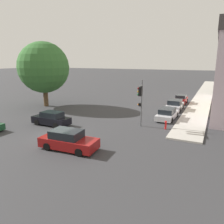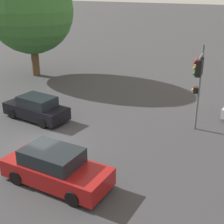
# 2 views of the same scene
# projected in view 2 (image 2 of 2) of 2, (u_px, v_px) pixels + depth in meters

# --- Properties ---
(ground_plane) EXTENTS (300.00, 300.00, 0.00)m
(ground_plane) POSITION_uv_depth(u_px,v_px,m) (44.00, 146.00, 16.60)
(ground_plane) COLOR #333335
(street_tree) EXTENTS (7.67, 7.67, 9.77)m
(street_tree) POSITION_uv_depth(u_px,v_px,m) (31.00, 10.00, 27.70)
(street_tree) COLOR #4C3823
(street_tree) RESTS_ON ground_plane
(traffic_signal) EXTENTS (0.79, 1.98, 5.01)m
(traffic_signal) POSITION_uv_depth(u_px,v_px,m) (199.00, 75.00, 16.82)
(traffic_signal) COLOR #515456
(traffic_signal) RESTS_ON ground_plane
(crossing_car_1) EXTENTS (4.36, 1.88, 1.53)m
(crossing_car_1) POSITION_uv_depth(u_px,v_px,m) (36.00, 108.00, 19.73)
(crossing_car_1) COLOR black
(crossing_car_1) RESTS_ON ground_plane
(crossing_car_2) EXTENTS (4.82, 2.21, 1.59)m
(crossing_car_2) POSITION_uv_depth(u_px,v_px,m) (55.00, 168.00, 13.20)
(crossing_car_2) COLOR maroon
(crossing_car_2) RESTS_ON ground_plane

